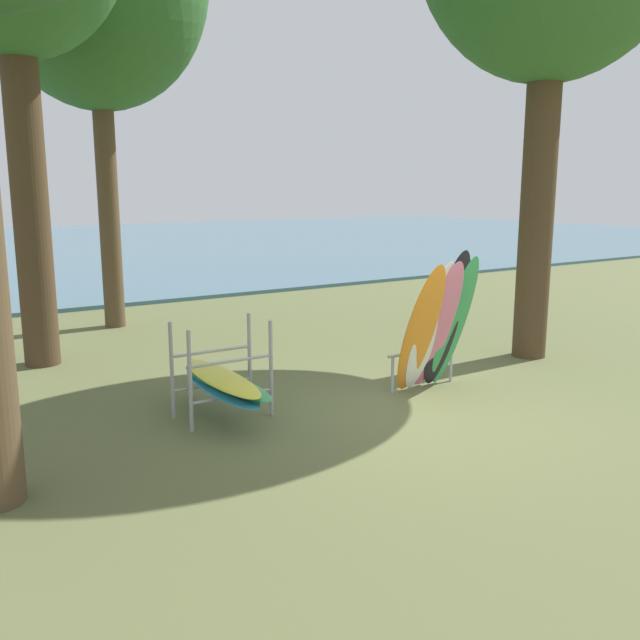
{
  "coord_description": "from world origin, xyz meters",
  "views": [
    {
      "loc": [
        -5.73,
        -6.41,
        2.91
      ],
      "look_at": [
        -0.73,
        1.3,
        1.1
      ],
      "focal_mm": 38.1,
      "sensor_mm": 36.0,
      "label": 1
    }
  ],
  "objects": [
    {
      "name": "lake_water",
      "position": [
        0.0,
        28.01,
        0.05
      ],
      "size": [
        80.0,
        36.0,
        0.1
      ],
      "primitive_type": "cube",
      "color": "#477084",
      "rests_on": "ground"
    },
    {
      "name": "leaning_board_pile",
      "position": [
        0.79,
        0.57,
        0.98
      ],
      "size": [
        1.3,
        0.89,
        2.07
      ],
      "color": "orange",
      "rests_on": "ground"
    },
    {
      "name": "board_storage_rack",
      "position": [
        -2.23,
        1.27,
        0.47
      ],
      "size": [
        1.15,
        2.12,
        1.25
      ],
      "color": "#9EA0A5",
      "rests_on": "ground"
    },
    {
      "name": "ground_plane",
      "position": [
        0.0,
        0.0,
        0.0
      ],
      "size": [
        80.0,
        80.0,
        0.0
      ],
      "primitive_type": "plane",
      "color": "#60663D"
    }
  ]
}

